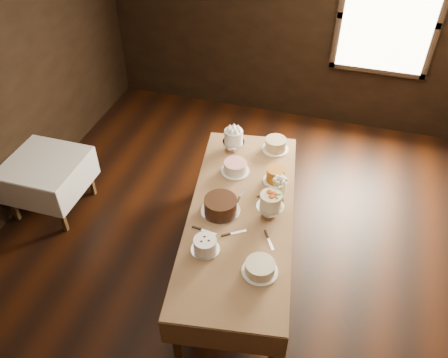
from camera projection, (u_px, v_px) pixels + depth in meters
floor at (219, 258)px, 4.90m from camera, size 5.00×6.00×0.01m
wall_back at (284, 23)px, 6.15m from camera, size 5.00×0.02×2.80m
window at (388, 21)px, 5.69m from camera, size 1.10×0.05×1.30m
display_table at (241, 216)px, 4.38m from camera, size 1.34×2.61×0.77m
side_table at (45, 167)px, 5.11m from camera, size 0.82×0.82×0.68m
cake_meringue at (233, 141)px, 5.00m from camera, size 0.28×0.28×0.26m
cake_speckled at (276, 145)px, 5.03m from camera, size 0.32×0.32×0.14m
cake_lattice at (235, 168)px, 4.76m from camera, size 0.32×0.32×0.11m
cake_caramel at (275, 176)px, 4.63m from camera, size 0.26×0.26×0.16m
cake_chocolate at (220, 205)px, 4.31m from camera, size 0.42×0.42×0.14m
cake_flowers at (270, 206)px, 4.24m from camera, size 0.28×0.28×0.26m
cake_swirl at (205, 245)px, 3.95m from camera, size 0.27×0.27×0.13m
cake_cream at (260, 268)px, 3.78m from camera, size 0.34×0.34×0.11m
cake_server_a at (238, 232)px, 4.14m from camera, size 0.21×0.15×0.01m
cake_server_b at (270, 244)px, 4.04m from camera, size 0.14×0.22×0.01m
cake_server_c at (242, 192)px, 4.54m from camera, size 0.04×0.24×0.01m
cake_server_d at (271, 191)px, 4.55m from camera, size 0.18×0.19×0.01m
cake_server_e at (209, 232)px, 4.14m from camera, size 0.24×0.05×0.01m
flower_vase at (278, 199)px, 4.39m from camera, size 0.13×0.13×0.12m
flower_bouquet at (280, 185)px, 4.27m from camera, size 0.14×0.14×0.20m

